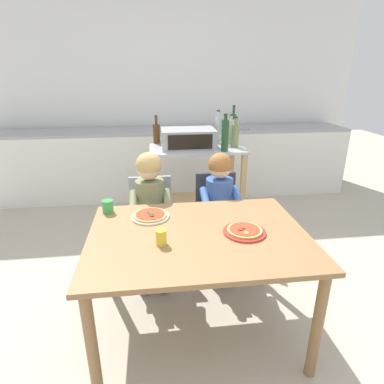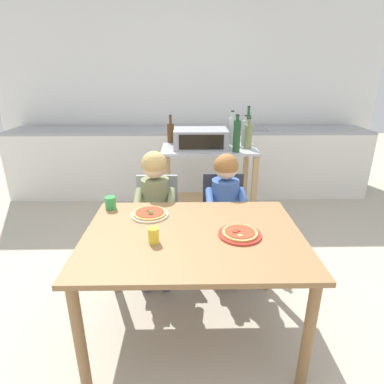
{
  "view_description": "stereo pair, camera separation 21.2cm",
  "coord_description": "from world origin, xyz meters",
  "px_view_note": "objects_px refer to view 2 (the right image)",
  "views": [
    {
      "loc": [
        -0.25,
        -1.66,
        1.64
      ],
      "look_at": [
        0.0,
        0.3,
        0.88
      ],
      "focal_mm": 29.8,
      "sensor_mm": 36.0,
      "label": 1
    },
    {
      "loc": [
        -0.04,
        -1.68,
        1.64
      ],
      "look_at": [
        0.0,
        0.3,
        0.88
      ],
      "focal_mm": 29.8,
      "sensor_mm": 36.0,
      "label": 2
    }
  ],
  "objects_px": {
    "dining_table": "(193,247)",
    "bottle_dark_olive_oil": "(232,130)",
    "bottle_slim_sauce": "(245,133)",
    "pizza_plate_red_rimmed": "(240,234)",
    "kitchen_island_cart": "(208,177)",
    "bottle_brown_beer": "(248,128)",
    "child_in_olive_shirt": "(155,201)",
    "drinking_cup_green": "(110,203)",
    "toaster_oven": "(201,138)",
    "bottle_squat_spirits": "(248,136)",
    "drinking_cup_yellow": "(154,235)",
    "dining_chair_left": "(157,218)",
    "bottle_clear_vinegar": "(171,132)",
    "pizza_plate_cream": "(150,214)",
    "dining_chair_right": "(223,215)",
    "child_in_blue_striped_shirt": "(226,202)",
    "bottle_tall_green_wine": "(237,136)"
  },
  "relations": [
    {
      "from": "dining_table",
      "to": "dining_chair_right",
      "type": "height_order",
      "value": "dining_chair_right"
    },
    {
      "from": "dining_chair_left",
      "to": "drinking_cup_yellow",
      "type": "bearing_deg",
      "value": -85.89
    },
    {
      "from": "dining_table",
      "to": "bottle_dark_olive_oil",
      "type": "bearing_deg",
      "value": 74.76
    },
    {
      "from": "dining_chair_right",
      "to": "child_in_olive_shirt",
      "type": "height_order",
      "value": "child_in_olive_shirt"
    },
    {
      "from": "kitchen_island_cart",
      "to": "dining_table",
      "type": "xyz_separation_m",
      "value": [
        -0.19,
        -1.45,
        0.03
      ]
    },
    {
      "from": "dining_chair_left",
      "to": "child_in_blue_striped_shirt",
      "type": "bearing_deg",
      "value": -8.81
    },
    {
      "from": "bottle_dark_olive_oil",
      "to": "drinking_cup_green",
      "type": "xyz_separation_m",
      "value": [
        -1.0,
        -1.21,
        -0.29
      ]
    },
    {
      "from": "bottle_brown_beer",
      "to": "drinking_cup_green",
      "type": "height_order",
      "value": "bottle_brown_beer"
    },
    {
      "from": "toaster_oven",
      "to": "bottle_dark_olive_oil",
      "type": "bearing_deg",
      "value": 25.39
    },
    {
      "from": "bottle_dark_olive_oil",
      "to": "child_in_blue_striped_shirt",
      "type": "bearing_deg",
      "value": -99.52
    },
    {
      "from": "kitchen_island_cart",
      "to": "pizza_plate_cream",
      "type": "bearing_deg",
      "value": -111.69
    },
    {
      "from": "kitchen_island_cart",
      "to": "child_in_olive_shirt",
      "type": "height_order",
      "value": "child_in_olive_shirt"
    },
    {
      "from": "bottle_clear_vinegar",
      "to": "bottle_slim_sauce",
      "type": "xyz_separation_m",
      "value": [
        0.75,
        -0.17,
        0.02
      ]
    },
    {
      "from": "bottle_dark_olive_oil",
      "to": "drinking_cup_yellow",
      "type": "xyz_separation_m",
      "value": [
        -0.65,
        -1.68,
        -0.29
      ]
    },
    {
      "from": "bottle_squat_spirits",
      "to": "bottle_slim_sauce",
      "type": "bearing_deg",
      "value": 98.68
    },
    {
      "from": "kitchen_island_cart",
      "to": "bottle_slim_sauce",
      "type": "xyz_separation_m",
      "value": [
        0.36,
        0.05,
        0.44
      ]
    },
    {
      "from": "dining_chair_left",
      "to": "child_in_olive_shirt",
      "type": "distance_m",
      "value": 0.23
    },
    {
      "from": "bottle_brown_beer",
      "to": "drinking_cup_green",
      "type": "xyz_separation_m",
      "value": [
        -1.17,
        -1.23,
        -0.3
      ]
    },
    {
      "from": "bottle_clear_vinegar",
      "to": "child_in_olive_shirt",
      "type": "distance_m",
      "value": 1.11
    },
    {
      "from": "bottle_slim_sauce",
      "to": "drinking_cup_yellow",
      "type": "xyz_separation_m",
      "value": [
        -0.77,
        -1.6,
        -0.27
      ]
    },
    {
      "from": "kitchen_island_cart",
      "to": "bottle_brown_beer",
      "type": "height_order",
      "value": "bottle_brown_beer"
    },
    {
      "from": "dining_chair_left",
      "to": "child_in_olive_shirt",
      "type": "xyz_separation_m",
      "value": [
        0.0,
        -0.12,
        0.2
      ]
    },
    {
      "from": "dining_table",
      "to": "pizza_plate_red_rimmed",
      "type": "height_order",
      "value": "pizza_plate_red_rimmed"
    },
    {
      "from": "toaster_oven",
      "to": "child_in_blue_striped_shirt",
      "type": "relative_size",
      "value": 0.52
    },
    {
      "from": "bottle_squat_spirits",
      "to": "drinking_cup_yellow",
      "type": "bearing_deg",
      "value": -117.94
    },
    {
      "from": "bottle_dark_olive_oil",
      "to": "pizza_plate_red_rimmed",
      "type": "xyz_separation_m",
      "value": [
        -0.16,
        -1.61,
        -0.32
      ]
    },
    {
      "from": "bottle_slim_sauce",
      "to": "child_in_olive_shirt",
      "type": "xyz_separation_m",
      "value": [
        -0.83,
        -0.88,
        -0.36
      ]
    },
    {
      "from": "dining_chair_left",
      "to": "dining_chair_right",
      "type": "height_order",
      "value": "same"
    },
    {
      "from": "pizza_plate_cream",
      "to": "pizza_plate_red_rimmed",
      "type": "relative_size",
      "value": 0.98
    },
    {
      "from": "kitchen_island_cart",
      "to": "bottle_clear_vinegar",
      "type": "height_order",
      "value": "bottle_clear_vinegar"
    },
    {
      "from": "bottle_squat_spirits",
      "to": "dining_table",
      "type": "distance_m",
      "value": 1.55
    },
    {
      "from": "bottle_squat_spirits",
      "to": "drinking_cup_green",
      "type": "height_order",
      "value": "bottle_squat_spirits"
    },
    {
      "from": "toaster_oven",
      "to": "bottle_squat_spirits",
      "type": "xyz_separation_m",
      "value": [
        0.46,
        -0.04,
        0.03
      ]
    },
    {
      "from": "bottle_tall_green_wine",
      "to": "pizza_plate_red_rimmed",
      "type": "distance_m",
      "value": 1.32
    },
    {
      "from": "bottle_brown_beer",
      "to": "dining_chair_left",
      "type": "bearing_deg",
      "value": -135.22
    },
    {
      "from": "bottle_dark_olive_oil",
      "to": "bottle_clear_vinegar",
      "type": "height_order",
      "value": "bottle_dark_olive_oil"
    },
    {
      "from": "dining_chair_left",
      "to": "child_in_olive_shirt",
      "type": "bearing_deg",
      "value": -90.0
    },
    {
      "from": "pizza_plate_cream",
      "to": "toaster_oven",
      "type": "bearing_deg",
      "value": 71.75
    },
    {
      "from": "bottle_tall_green_wine",
      "to": "dining_chair_right",
      "type": "xyz_separation_m",
      "value": [
        -0.15,
        -0.47,
        -0.59
      ]
    },
    {
      "from": "bottle_dark_olive_oil",
      "to": "bottle_brown_beer",
      "type": "distance_m",
      "value": 0.17
    },
    {
      "from": "kitchen_island_cart",
      "to": "dining_chair_right",
      "type": "height_order",
      "value": "kitchen_island_cart"
    },
    {
      "from": "toaster_oven",
      "to": "child_in_olive_shirt",
      "type": "relative_size",
      "value": 0.5
    },
    {
      "from": "bottle_slim_sauce",
      "to": "pizza_plate_red_rimmed",
      "type": "distance_m",
      "value": 1.58
    },
    {
      "from": "child_in_olive_shirt",
      "to": "drinking_cup_green",
      "type": "relative_size",
      "value": 11.91
    },
    {
      "from": "bottle_squat_spirits",
      "to": "bottle_dark_olive_oil",
      "type": "bearing_deg",
      "value": 124.63
    },
    {
      "from": "toaster_oven",
      "to": "dining_table",
      "type": "height_order",
      "value": "toaster_oven"
    },
    {
      "from": "toaster_oven",
      "to": "child_in_blue_striped_shirt",
      "type": "bearing_deg",
      "value": -77.7
    },
    {
      "from": "pizza_plate_cream",
      "to": "pizza_plate_red_rimmed",
      "type": "xyz_separation_m",
      "value": [
        0.56,
        -0.28,
        -0.0
      ]
    },
    {
      "from": "bottle_clear_vinegar",
      "to": "bottle_squat_spirits",
      "type": "xyz_separation_m",
      "value": [
        0.77,
        -0.28,
        0.02
      ]
    },
    {
      "from": "bottle_slim_sauce",
      "to": "bottle_brown_beer",
      "type": "bearing_deg",
      "value": 66.46
    }
  ]
}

